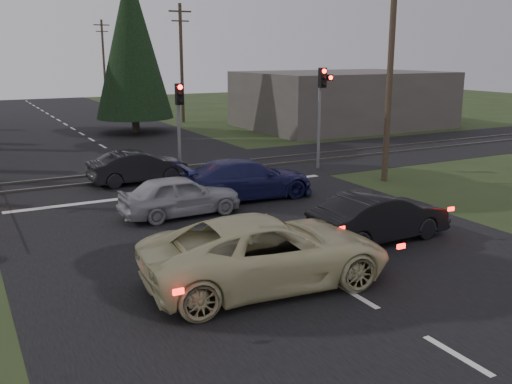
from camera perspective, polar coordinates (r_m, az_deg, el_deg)
ground at (r=15.64m, az=3.13°, el=-6.34°), size 120.00×120.00×0.00m
road at (r=24.40m, az=-9.09°, el=0.90°), size 14.00×100.00×0.01m
rail_corridor at (r=26.26m, az=-10.53°, el=1.75°), size 120.00×8.00×0.01m
stop_line at (r=22.75m, az=-7.60°, el=0.03°), size 13.00×0.35×0.00m
rail_near at (r=25.50m, az=-9.98°, el=1.52°), size 120.00×0.12×0.10m
rail_far at (r=27.00m, az=-11.05°, el=2.15°), size 120.00×0.12×0.10m
traffic_signal_right at (r=26.83m, az=6.62°, el=9.29°), size 0.68×0.48×4.70m
traffic_signal_center at (r=24.91m, az=-7.66°, el=7.74°), size 0.32×0.48×4.10m
utility_pole_near at (r=24.60m, az=13.28°, el=11.91°), size 1.80×0.26×9.00m
utility_pole_mid at (r=45.51m, az=-7.46°, el=12.86°), size 1.80×0.26×9.00m
utility_pole_far at (r=69.45m, az=-15.00°, el=12.80°), size 1.80×0.26×9.00m
conifer_tree at (r=40.13m, az=-12.32°, el=14.36°), size 5.20×5.20×11.00m
building_right at (r=43.15m, az=8.62°, el=9.15°), size 14.00×10.00×4.00m
cream_coupe at (r=13.46m, az=1.13°, el=-5.97°), size 6.15×3.21×1.65m
dark_hatchback at (r=16.99m, az=12.25°, el=-2.45°), size 4.43×1.73×1.44m
silver_car at (r=19.32m, az=-7.60°, el=-0.36°), size 4.12×1.73×1.39m
blue_sedan at (r=21.41m, az=-0.99°, el=1.31°), size 5.26×2.33×1.50m
dark_car_far at (r=24.53m, az=-11.65°, el=2.46°), size 4.16×1.57×1.35m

